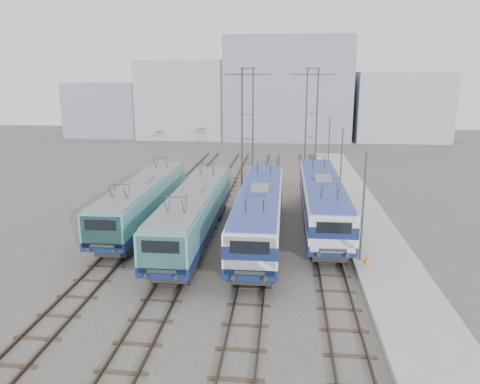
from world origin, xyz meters
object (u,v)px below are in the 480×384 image
mast_rear (329,149)px  safety_cone (367,259)px  catenary_tower_east (311,122)px  mast_mid (341,170)px  mast_front (363,209)px  catenary_tower_west (247,123)px  locomotive_far_right (322,198)px  locomotive_center_right (260,209)px  locomotive_far_left (144,199)px  locomotive_center_left (194,211)px

mast_rear → safety_cone: (0.34, -24.47, -2.95)m
catenary_tower_east → mast_mid: 10.69m
mast_front → safety_cone: 3.01m
mast_mid → mast_front: bearing=-90.0°
catenary_tower_west → mast_mid: catenary_tower_west is taller
locomotive_far_right → mast_front: mast_front is taller
mast_mid → mast_rear: size_ratio=1.00×
catenary_tower_east → safety_cone: (2.44, -22.47, -6.09)m
locomotive_center_right → mast_front: bearing=-28.5°
locomotive_far_left → catenary_tower_west: catenary_tower_west is taller
catenary_tower_east → locomotive_center_left: bearing=-114.7°
locomotive_far_left → catenary_tower_west: size_ratio=1.44×
locomotive_center_right → mast_mid: size_ratio=2.61×
mast_mid → safety_cone: 12.82m
mast_rear → safety_cone: mast_rear is taller
catenary_tower_west → mast_front: catenary_tower_west is taller
locomotive_far_right → mast_front: bearing=-75.3°
catenary_tower_west → locomotive_far_left: bearing=-115.9°
locomotive_far_left → locomotive_far_right: size_ratio=0.95×
locomotive_far_right → mast_rear: (1.85, 16.96, 1.19)m
locomotive_center_left → mast_mid: size_ratio=2.55×
locomotive_far_left → mast_rear: bearing=49.4°
locomotive_center_right → locomotive_far_right: size_ratio=1.01×
locomotive_far_right → mast_front: (1.85, -7.04, 1.19)m
mast_rear → locomotive_center_left: bearing=-117.3°
locomotive_center_right → mast_rear: bearing=72.8°
locomotive_far_left → locomotive_center_left: bearing=-34.7°
catenary_tower_east → mast_mid: bearing=-78.1°
catenary_tower_west → safety_cone: catenary_tower_west is taller
locomotive_far_right → locomotive_center_left: bearing=-155.8°
mast_mid → safety_cone: bearing=-88.4°
locomotive_far_left → safety_cone: (15.69, -6.58, -1.61)m
locomotive_center_left → mast_front: mast_front is taller
locomotive_far_left → mast_mid: bearing=21.0°
locomotive_center_right → mast_rear: (6.35, 20.55, 1.17)m
catenary_tower_west → mast_rear: 9.99m
catenary_tower_east → mast_rear: 4.28m
mast_front → safety_cone: (0.34, -0.47, -2.95)m
locomotive_far_right → safety_cone: size_ratio=36.49×
locomotive_center_right → catenary_tower_east: bearing=77.1°
catenary_tower_west → catenary_tower_east: 6.80m
locomotive_center_right → locomotive_far_right: (4.50, 3.59, -0.02)m
locomotive_center_right → mast_front: 7.32m
safety_cone → locomotive_center_left: bearing=162.8°
locomotive_far_right → locomotive_far_left: bearing=-176.1°
mast_mid → catenary_tower_east: bearing=101.9°
mast_mid → mast_rear: bearing=90.0°
catenary_tower_west → mast_rear: size_ratio=1.71×
locomotive_far_left → locomotive_far_right: locomotive_far_right is taller
mast_mid → catenary_tower_west: bearing=137.1°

